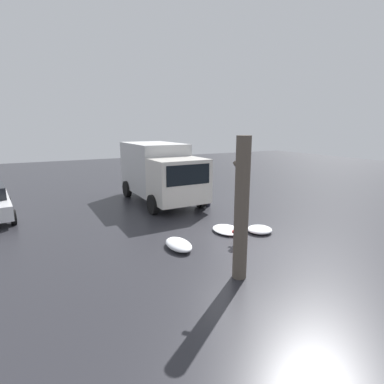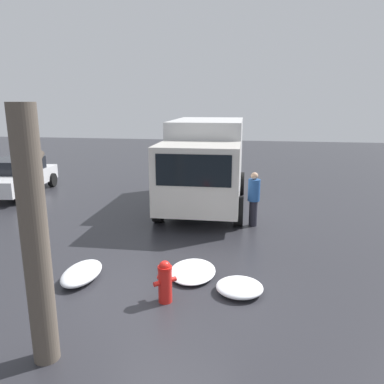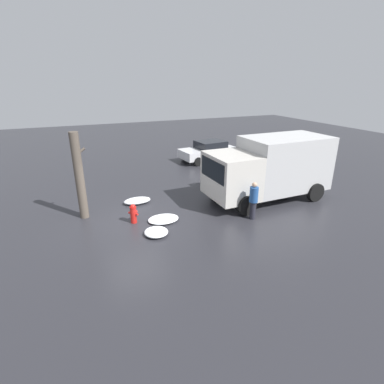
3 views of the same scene
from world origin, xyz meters
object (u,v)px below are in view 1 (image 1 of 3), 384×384
object	(u,v)px
fire_hydrant	(239,232)
pedestrian	(208,188)
delivery_truck	(160,171)
tree_trunk	(241,209)

from	to	relation	value
fire_hydrant	pedestrian	size ratio (longest dim) A/B	0.50
delivery_truck	pedestrian	size ratio (longest dim) A/B	3.71
delivery_truck	fire_hydrant	bearing A→B (deg)	89.77
fire_hydrant	pedestrian	bearing A→B (deg)	-60.14
fire_hydrant	tree_trunk	distance (m)	2.70
tree_trunk	pedestrian	bearing A→B (deg)	-24.24
tree_trunk	pedestrian	world-z (taller)	tree_trunk
fire_hydrant	tree_trunk	xyz separation A→B (m)	(-1.85, 1.35, 1.43)
fire_hydrant	delivery_truck	size ratio (longest dim) A/B	0.13
pedestrian	fire_hydrant	bearing A→B (deg)	41.43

